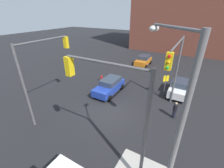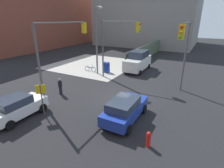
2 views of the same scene
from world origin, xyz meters
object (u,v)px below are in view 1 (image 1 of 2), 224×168
(traffic_signal_nw_corner, at_px, (175,65))
(pedestrian_crossing, at_px, (175,110))
(street_lamp_corner, at_px, (173,124))
(fire_hydrant, at_px, (102,79))
(coupe_orange, at_px, (143,60))
(bicycle_at_crosswalk, at_px, (189,93))
(hatchback_blue, at_px, (109,86))
(traffic_signal_se_corner, at_px, (43,64))
(traffic_signal_ne_corner, at_px, (112,101))
(hatchback_white, at_px, (179,88))

(traffic_signal_nw_corner, xyz_separation_m, pedestrian_crossing, (0.18, 0.70, -3.85))
(street_lamp_corner, height_order, fire_hydrant, street_lamp_corner)
(coupe_orange, xyz_separation_m, bicycle_at_crosswalk, (7.31, 7.75, -0.50))
(bicycle_at_crosswalk, bearing_deg, hatchback_blue, -65.01)
(traffic_signal_nw_corner, height_order, hatchback_blue, traffic_signal_nw_corner)
(traffic_signal_se_corner, relative_size, traffic_signal_ne_corner, 1.00)
(traffic_signal_se_corner, distance_m, bicycle_at_crosswalk, 14.76)
(coupe_orange, height_order, pedestrian_crossing, coupe_orange)
(traffic_signal_nw_corner, bearing_deg, traffic_signal_se_corner, -61.73)
(fire_hydrant, height_order, hatchback_blue, hatchback_blue)
(hatchback_blue, distance_m, pedestrian_crossing, 7.19)
(traffic_signal_ne_corner, xyz_separation_m, coupe_orange, (-18.61, -4.54, -3.73))
(street_lamp_corner, xyz_separation_m, hatchback_blue, (-8.06, -7.44, -3.86))
(traffic_signal_ne_corner, bearing_deg, coupe_orange, -166.30)
(traffic_signal_nw_corner, relative_size, bicycle_at_crosswalk, 3.71)
(street_lamp_corner, bearing_deg, fire_hydrant, -135.60)
(bicycle_at_crosswalk, bearing_deg, fire_hydrant, -79.97)
(street_lamp_corner, height_order, pedestrian_crossing, street_lamp_corner)
(traffic_signal_ne_corner, distance_m, bicycle_at_crosswalk, 12.49)
(traffic_signal_ne_corner, bearing_deg, fire_hydrant, -143.65)
(hatchback_white, distance_m, coupe_orange, 10.14)
(street_lamp_corner, relative_size, hatchback_white, 2.10)
(street_lamp_corner, xyz_separation_m, hatchback_white, (-11.42, -0.61, -3.86))
(hatchback_white, height_order, hatchback_blue, same)
(fire_hydrant, xyz_separation_m, coupe_orange, (-9.11, 2.45, 0.36))
(traffic_signal_nw_corner, distance_m, pedestrian_crossing, 3.92)
(traffic_signal_se_corner, distance_m, fire_hydrant, 8.70)
(coupe_orange, bearing_deg, fire_hydrant, -15.06)
(traffic_signal_nw_corner, distance_m, hatchback_white, 5.77)
(street_lamp_corner, height_order, hatchback_blue, street_lamp_corner)
(traffic_signal_se_corner, xyz_separation_m, hatchback_white, (-9.15, 9.43, -3.75))
(coupe_orange, bearing_deg, street_lamp_corner, 20.92)
(fire_hydrant, distance_m, coupe_orange, 9.45)
(hatchback_white, xyz_separation_m, hatchback_blue, (3.36, -6.83, 0.00))
(traffic_signal_nw_corner, xyz_separation_m, traffic_signal_se_corner, (4.84, -9.00, -0.07))
(traffic_signal_ne_corner, xyz_separation_m, fire_hydrant, (-9.50, -6.99, -4.09))
(traffic_signal_nw_corner, distance_m, street_lamp_corner, 7.19)
(street_lamp_corner, bearing_deg, traffic_signal_nw_corner, -171.72)
(traffic_signal_se_corner, xyz_separation_m, pedestrian_crossing, (-4.66, 9.70, -3.78))
(hatchback_white, bearing_deg, traffic_signal_se_corner, -45.88)
(pedestrian_crossing, bearing_deg, traffic_signal_nw_corner, -133.71)
(hatchback_blue, relative_size, pedestrian_crossing, 2.77)
(traffic_signal_nw_corner, relative_size, traffic_signal_ne_corner, 1.00)
(hatchback_white, bearing_deg, traffic_signal_nw_corner, -5.71)
(street_lamp_corner, distance_m, hatchback_blue, 11.63)
(traffic_signal_se_corner, xyz_separation_m, coupe_orange, (-16.78, 2.75, -3.75))
(street_lamp_corner, distance_m, fire_hydrant, 14.54)
(traffic_signal_se_corner, xyz_separation_m, bicycle_at_crosswalk, (-9.47, 10.50, -4.25))
(traffic_signal_se_corner, relative_size, pedestrian_crossing, 4.14)
(traffic_signal_nw_corner, bearing_deg, bicycle_at_crosswalk, 162.03)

